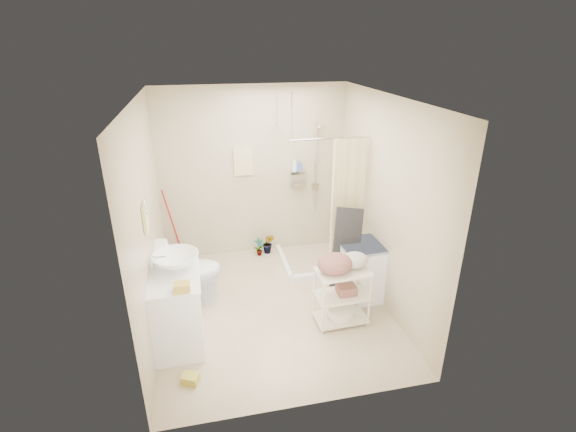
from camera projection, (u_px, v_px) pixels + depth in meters
name	position (u px, v px, depth m)	size (l,w,h in m)	color
floor	(274.00, 307.00, 5.36)	(3.20, 3.20, 0.00)	beige
ceiling	(271.00, 99.00, 4.33)	(2.80, 3.20, 0.04)	silver
wall_back	(254.00, 173.00, 6.28)	(2.80, 0.04, 2.60)	beige
wall_front	(307.00, 288.00, 3.41)	(2.80, 0.04, 2.60)	beige
wall_left	(147.00, 224.00, 4.57)	(0.04, 3.20, 2.60)	beige
wall_right	(385.00, 204.00, 5.12)	(0.04, 3.20, 2.60)	beige
vanity	(177.00, 305.00, 4.64)	(0.56, 0.99, 0.88)	white
sink	(176.00, 261.00, 4.50)	(0.50, 0.50, 0.17)	white
counter_basket	(182.00, 287.00, 4.11)	(0.16, 0.12, 0.09)	gold
floor_basket	(190.00, 378.00, 4.16)	(0.23, 0.18, 0.13)	gold
toilet	(188.00, 272.00, 5.33)	(0.47, 0.83, 0.85)	white
mop	(170.00, 226.00, 6.22)	(0.11, 0.11, 1.21)	#A31A17
potted_plant_a	(259.00, 247.00, 6.57)	(0.15, 0.10, 0.29)	#995032
potted_plant_b	(268.00, 243.00, 6.64)	(0.18, 0.15, 0.33)	brown
hanging_towel	(243.00, 161.00, 6.16)	(0.28, 0.03, 0.42)	beige
towel_ring	(145.00, 217.00, 4.33)	(0.04, 0.22, 0.34)	#E6DC8B
tp_holder	(158.00, 267.00, 4.85)	(0.08, 0.12, 0.14)	white
shower	(317.00, 197.00, 6.05)	(1.10, 1.10, 2.10)	white
shampoo_bottle_a	(294.00, 164.00, 6.28)	(0.08, 0.08, 0.21)	silver
shampoo_bottle_b	(299.00, 166.00, 6.30)	(0.07, 0.07, 0.16)	#4C68AD
washing_machine	(359.00, 271.00, 5.44)	(0.52, 0.54, 0.77)	white
laundry_rack	(342.00, 291.00, 4.92)	(0.62, 0.36, 0.85)	silver
ironing_board	(346.00, 255.00, 5.33)	(0.36, 0.10, 1.26)	black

